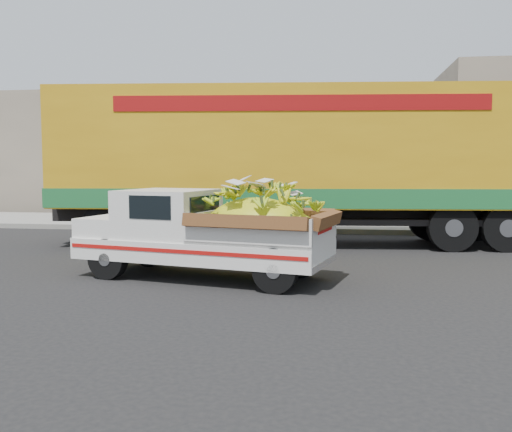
# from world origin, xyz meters

# --- Properties ---
(ground) EXTENTS (100.00, 100.00, 0.00)m
(ground) POSITION_xyz_m (0.00, 0.00, 0.00)
(ground) COLOR black
(ground) RESTS_ON ground
(curb) EXTENTS (60.00, 0.25, 0.15)m
(curb) POSITION_xyz_m (0.00, 6.72, 0.07)
(curb) COLOR gray
(curb) RESTS_ON ground
(sidewalk) EXTENTS (60.00, 4.00, 0.14)m
(sidewalk) POSITION_xyz_m (0.00, 8.82, 0.07)
(sidewalk) COLOR gray
(sidewalk) RESTS_ON ground
(building_left) EXTENTS (18.00, 6.00, 5.00)m
(building_left) POSITION_xyz_m (-8.00, 14.72, 2.50)
(building_left) COLOR gray
(building_left) RESTS_ON ground
(pickup_truck) EXTENTS (4.60, 2.50, 1.53)m
(pickup_truck) POSITION_xyz_m (0.74, -0.33, 0.82)
(pickup_truck) COLOR black
(pickup_truck) RESTS_ON ground
(semi_trailer) EXTENTS (12.04, 3.72, 3.80)m
(semi_trailer) POSITION_xyz_m (1.72, 4.28, 2.12)
(semi_trailer) COLOR black
(semi_trailer) RESTS_ON ground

